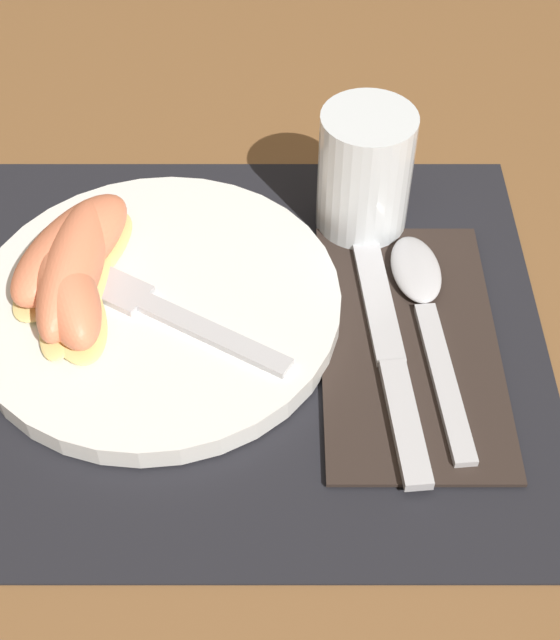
% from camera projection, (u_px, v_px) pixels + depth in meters
% --- Properties ---
extents(ground_plane, '(3.00, 3.00, 0.00)m').
position_uv_depth(ground_plane, '(241.00, 335.00, 0.59)').
color(ground_plane, brown).
extents(placemat, '(0.40, 0.35, 0.00)m').
position_uv_depth(placemat, '(241.00, 333.00, 0.59)').
color(placemat, black).
rests_on(placemat, ground_plane).
extents(plate, '(0.24, 0.24, 0.02)m').
position_uv_depth(plate, '(157.00, 305.00, 0.59)').
color(plate, white).
rests_on(plate, placemat).
extents(juice_glass, '(0.07, 0.07, 0.09)m').
position_uv_depth(juice_glass, '(363.00, 179.00, 0.63)').
color(juice_glass, silver).
rests_on(juice_glass, placemat).
extents(napkin, '(0.12, 0.21, 0.00)m').
position_uv_depth(napkin, '(408.00, 342.00, 0.58)').
color(napkin, '#2D231E').
rests_on(napkin, placemat).
extents(knife, '(0.04, 0.23, 0.01)m').
position_uv_depth(knife, '(387.00, 343.00, 0.57)').
color(knife, '#BCBCC1').
rests_on(knife, napkin).
extents(spoon, '(0.04, 0.19, 0.01)m').
position_uv_depth(spoon, '(422.00, 296.00, 0.60)').
color(spoon, '#BCBCC1').
rests_on(spoon, napkin).
extents(fork, '(0.16, 0.11, 0.00)m').
position_uv_depth(fork, '(151.00, 306.00, 0.58)').
color(fork, '#BCBCC1').
rests_on(fork, plate).
extents(citrus_wedge_0, '(0.10, 0.13, 0.04)m').
position_uv_depth(citrus_wedge_0, '(71.00, 251.00, 0.59)').
color(citrus_wedge_0, '#F4DB84').
rests_on(citrus_wedge_0, plate).
extents(citrus_wedge_1, '(0.05, 0.13, 0.04)m').
position_uv_depth(citrus_wedge_1, '(73.00, 270.00, 0.58)').
color(citrus_wedge_1, '#F4DB84').
rests_on(citrus_wedge_1, plate).
extents(citrus_wedge_2, '(0.07, 0.10, 0.04)m').
position_uv_depth(citrus_wedge_2, '(69.00, 294.00, 0.57)').
color(citrus_wedge_2, '#F4DB84').
rests_on(citrus_wedge_2, plate).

